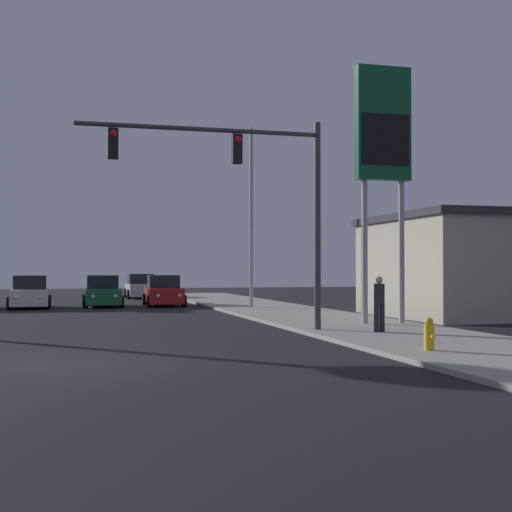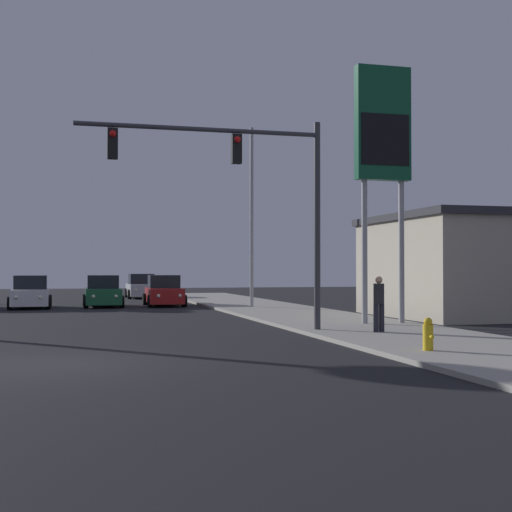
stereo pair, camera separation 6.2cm
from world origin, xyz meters
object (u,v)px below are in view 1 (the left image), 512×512
(car_red, at_px, (164,292))
(pedestrian_on_sidewalk, at_px, (379,301))
(car_green, at_px, (102,292))
(traffic_light_mast, at_px, (251,180))
(fire_hydrant, at_px, (429,334))
(car_white, at_px, (30,293))
(street_lamp, at_px, (249,207))
(gas_station_sign, at_px, (383,138))
(car_silver, at_px, (140,287))

(car_red, xyz_separation_m, pedestrian_on_sidewalk, (4.03, -19.00, 0.27))
(car_green, xyz_separation_m, traffic_light_mast, (3.65, -17.65, 3.98))
(car_red, distance_m, fire_hydrant, 23.98)
(pedestrian_on_sidewalk, bearing_deg, fire_hydrant, -101.08)
(car_white, height_order, pedestrian_on_sidewalk, pedestrian_on_sidewalk)
(traffic_light_mast, distance_m, street_lamp, 13.87)
(car_white, relative_size, fire_hydrant, 5.69)
(traffic_light_mast, xyz_separation_m, fire_hydrant, (2.70, -6.12, -4.25))
(traffic_light_mast, relative_size, pedestrian_on_sidewalk, 4.51)
(street_lamp, relative_size, pedestrian_on_sidewalk, 5.39)
(car_white, bearing_deg, car_red, -177.32)
(car_white, bearing_deg, gas_station_sign, 128.19)
(car_white, distance_m, gas_station_sign, 20.68)
(car_green, height_order, car_red, same)
(gas_station_sign, bearing_deg, pedestrian_on_sidewalk, -116.90)
(gas_station_sign, relative_size, fire_hydrant, 11.84)
(car_silver, bearing_deg, gas_station_sign, 101.95)
(car_silver, bearing_deg, street_lamp, 104.14)
(car_white, height_order, fire_hydrant, car_white)
(car_red, distance_m, gas_station_sign, 17.78)
(fire_hydrant, bearing_deg, car_white, 113.23)
(car_silver, xyz_separation_m, pedestrian_on_sidewalk, (4.23, -29.89, 0.27))
(car_white, height_order, traffic_light_mast, traffic_light_mast)
(car_red, distance_m, car_silver, 10.90)
(car_silver, height_order, gas_station_sign, gas_station_sign)
(street_lamp, bearing_deg, car_white, 160.62)
(car_green, xyz_separation_m, pedestrian_on_sidewalk, (7.29, -18.99, 0.27))
(car_green, distance_m, pedestrian_on_sidewalk, 20.34)
(car_white, distance_m, fire_hydrant, 25.38)
(car_silver, relative_size, fire_hydrant, 5.68)
(car_white, height_order, street_lamp, street_lamp)
(gas_station_sign, height_order, pedestrian_on_sidewalk, gas_station_sign)
(traffic_light_mast, xyz_separation_m, pedestrian_on_sidewalk, (3.64, -1.34, -3.70))
(car_silver, height_order, traffic_light_mast, traffic_light_mast)
(car_red, height_order, traffic_light_mast, traffic_light_mast)
(car_red, height_order, car_silver, same)
(car_silver, distance_m, fire_hydrant, 34.83)
(street_lamp, xyz_separation_m, fire_hydrant, (-0.63, -19.58, -4.63))
(gas_station_sign, bearing_deg, fire_hydrant, -107.78)
(car_white, height_order, car_green, same)
(gas_station_sign, height_order, fire_hydrant, gas_station_sign)
(traffic_light_mast, height_order, street_lamp, street_lamp)
(street_lamp, relative_size, gas_station_sign, 1.00)
(traffic_light_mast, relative_size, street_lamp, 0.84)
(car_silver, distance_m, pedestrian_on_sidewalk, 30.19)
(car_green, bearing_deg, car_silver, -104.91)
(street_lamp, bearing_deg, pedestrian_on_sidewalk, -88.81)
(pedestrian_on_sidewalk, bearing_deg, car_green, 111.00)
(fire_hydrant, relative_size, pedestrian_on_sidewalk, 0.46)
(car_green, relative_size, pedestrian_on_sidewalk, 2.59)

